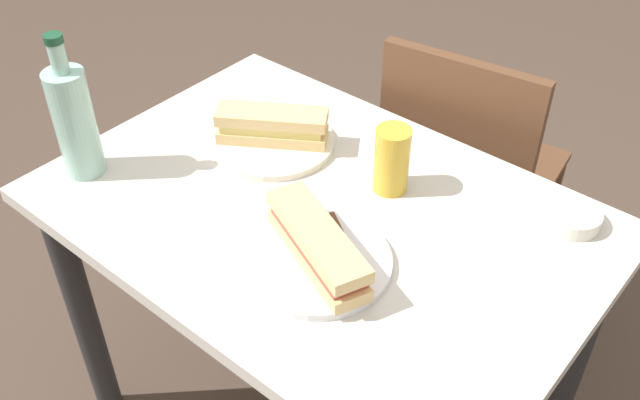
{
  "coord_description": "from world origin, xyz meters",
  "views": [
    {
      "loc": [
        0.67,
        -0.79,
        1.61
      ],
      "look_at": [
        0.0,
        0.0,
        0.75
      ],
      "focal_mm": 40.51,
      "sensor_mm": 36.0,
      "label": 1
    }
  ],
  "objects_px": {
    "baguette_sandwich_near": "(272,126)",
    "water_bottle": "(74,120)",
    "knife_near": "(272,122)",
    "beer_glass": "(392,160)",
    "knife_far": "(345,242)",
    "olive_bowl": "(572,217)",
    "chair_far": "(464,173)",
    "plate_far": "(317,262)",
    "baguette_sandwich_far": "(317,244)",
    "dining_table": "(320,257)",
    "plate_near": "(273,142)"
  },
  "relations": [
    {
      "from": "chair_far",
      "to": "baguette_sandwich_far",
      "type": "distance_m",
      "value": 0.73
    },
    {
      "from": "knife_far",
      "to": "chair_far",
      "type": "bearing_deg",
      "value": 98.79
    },
    {
      "from": "plate_far",
      "to": "water_bottle",
      "type": "bearing_deg",
      "value": -170.18
    },
    {
      "from": "knife_far",
      "to": "olive_bowl",
      "type": "height_order",
      "value": "olive_bowl"
    },
    {
      "from": "knife_near",
      "to": "beer_glass",
      "type": "height_order",
      "value": "beer_glass"
    },
    {
      "from": "baguette_sandwich_far",
      "to": "knife_far",
      "type": "relative_size",
      "value": 1.69
    },
    {
      "from": "chair_far",
      "to": "baguette_sandwich_far",
      "type": "bearing_deg",
      "value": -83.08
    },
    {
      "from": "water_bottle",
      "to": "baguette_sandwich_far",
      "type": "bearing_deg",
      "value": 9.82
    },
    {
      "from": "plate_near",
      "to": "knife_far",
      "type": "relative_size",
      "value": 1.64
    },
    {
      "from": "plate_far",
      "to": "knife_near",
      "type": "bearing_deg",
      "value": 143.18
    },
    {
      "from": "water_bottle",
      "to": "chair_far",
      "type": "bearing_deg",
      "value": 59.65
    },
    {
      "from": "baguette_sandwich_near",
      "to": "olive_bowl",
      "type": "bearing_deg",
      "value": 15.9
    },
    {
      "from": "chair_far",
      "to": "olive_bowl",
      "type": "distance_m",
      "value": 0.53
    },
    {
      "from": "beer_glass",
      "to": "olive_bowl",
      "type": "distance_m",
      "value": 0.35
    },
    {
      "from": "chair_far",
      "to": "plate_far",
      "type": "bearing_deg",
      "value": -83.08
    },
    {
      "from": "baguette_sandwich_near",
      "to": "baguette_sandwich_far",
      "type": "relative_size",
      "value": 0.86
    },
    {
      "from": "knife_near",
      "to": "water_bottle",
      "type": "bearing_deg",
      "value": -118.11
    },
    {
      "from": "knife_near",
      "to": "beer_glass",
      "type": "xyz_separation_m",
      "value": [
        0.31,
        -0.0,
        0.05
      ]
    },
    {
      "from": "knife_far",
      "to": "olive_bowl",
      "type": "xyz_separation_m",
      "value": [
        0.28,
        0.32,
        -0.0
      ]
    },
    {
      "from": "beer_glass",
      "to": "water_bottle",
      "type": "bearing_deg",
      "value": -145.39
    },
    {
      "from": "plate_near",
      "to": "olive_bowl",
      "type": "height_order",
      "value": "olive_bowl"
    },
    {
      "from": "plate_far",
      "to": "baguette_sandwich_far",
      "type": "xyz_separation_m",
      "value": [
        0.0,
        0.0,
        0.04
      ]
    },
    {
      "from": "olive_bowl",
      "to": "beer_glass",
      "type": "bearing_deg",
      "value": -158.13
    },
    {
      "from": "baguette_sandwich_near",
      "to": "baguette_sandwich_far",
      "type": "xyz_separation_m",
      "value": [
        0.3,
        -0.21,
        0.0
      ]
    },
    {
      "from": "dining_table",
      "to": "baguette_sandwich_far",
      "type": "distance_m",
      "value": 0.23
    },
    {
      "from": "baguette_sandwich_far",
      "to": "beer_glass",
      "type": "bearing_deg",
      "value": 96.53
    },
    {
      "from": "baguette_sandwich_near",
      "to": "water_bottle",
      "type": "relative_size",
      "value": 0.77
    },
    {
      "from": "knife_near",
      "to": "knife_far",
      "type": "distance_m",
      "value": 0.41
    },
    {
      "from": "baguette_sandwich_far",
      "to": "chair_far",
      "type": "bearing_deg",
      "value": 96.92
    },
    {
      "from": "chair_far",
      "to": "baguette_sandwich_near",
      "type": "bearing_deg",
      "value": -115.55
    },
    {
      "from": "dining_table",
      "to": "knife_near",
      "type": "relative_size",
      "value": 6.23
    },
    {
      "from": "knife_far",
      "to": "olive_bowl",
      "type": "distance_m",
      "value": 0.42
    },
    {
      "from": "plate_near",
      "to": "knife_near",
      "type": "relative_size",
      "value": 1.56
    },
    {
      "from": "beer_glass",
      "to": "baguette_sandwich_far",
      "type": "bearing_deg",
      "value": -83.47
    },
    {
      "from": "plate_near",
      "to": "knife_far",
      "type": "xyz_separation_m",
      "value": [
        0.31,
        -0.15,
        0.01
      ]
    },
    {
      "from": "water_bottle",
      "to": "beer_glass",
      "type": "height_order",
      "value": "water_bottle"
    },
    {
      "from": "chair_far",
      "to": "knife_far",
      "type": "bearing_deg",
      "value": -81.21
    },
    {
      "from": "baguette_sandwich_near",
      "to": "plate_far",
      "type": "relative_size",
      "value": 0.88
    },
    {
      "from": "chair_far",
      "to": "olive_bowl",
      "type": "bearing_deg",
      "value": -38.25
    },
    {
      "from": "baguette_sandwich_near",
      "to": "water_bottle",
      "type": "bearing_deg",
      "value": -126.8
    },
    {
      "from": "dining_table",
      "to": "water_bottle",
      "type": "relative_size",
      "value": 3.48
    },
    {
      "from": "beer_glass",
      "to": "olive_bowl",
      "type": "bearing_deg",
      "value": 21.87
    },
    {
      "from": "water_bottle",
      "to": "beer_glass",
      "type": "xyz_separation_m",
      "value": [
        0.5,
        0.34,
        -0.05
      ]
    },
    {
      "from": "baguette_sandwich_near",
      "to": "knife_near",
      "type": "relative_size",
      "value": 1.38
    },
    {
      "from": "plate_near",
      "to": "knife_near",
      "type": "distance_m",
      "value": 0.06
    },
    {
      "from": "chair_far",
      "to": "knife_near",
      "type": "bearing_deg",
      "value": -122.16
    },
    {
      "from": "plate_far",
      "to": "knife_far",
      "type": "bearing_deg",
      "value": 77.65
    },
    {
      "from": "baguette_sandwich_far",
      "to": "water_bottle",
      "type": "height_order",
      "value": "water_bottle"
    },
    {
      "from": "knife_near",
      "to": "baguette_sandwich_near",
      "type": "bearing_deg",
      "value": -46.4
    },
    {
      "from": "plate_near",
      "to": "knife_far",
      "type": "distance_m",
      "value": 0.35
    }
  ]
}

